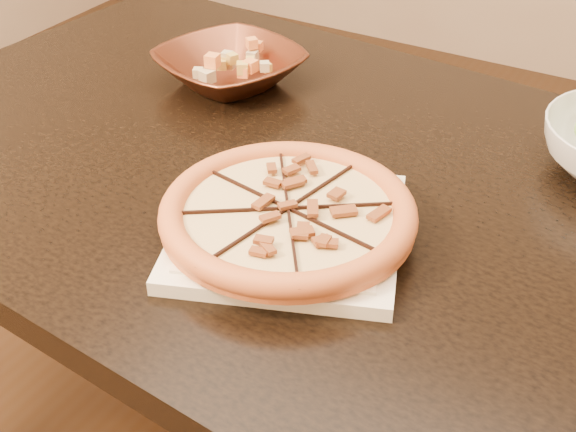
{
  "coord_description": "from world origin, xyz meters",
  "views": [
    {
      "loc": [
        0.57,
        -0.96,
        1.31
      ],
      "look_at": [
        0.19,
        -0.3,
        0.78
      ],
      "focal_mm": 50.0,
      "sensor_mm": 36.0,
      "label": 1
    }
  ],
  "objects_px": {
    "dining_table": "(295,231)",
    "plate": "(288,230)",
    "pizza": "(288,213)",
    "bronze_bowl": "(230,67)"
  },
  "relations": [
    {
      "from": "pizza",
      "to": "bronze_bowl",
      "type": "xyz_separation_m",
      "value": [
        -0.29,
        0.32,
        -0.01
      ]
    },
    {
      "from": "plate",
      "to": "pizza",
      "type": "height_order",
      "value": "pizza"
    },
    {
      "from": "dining_table",
      "to": "bronze_bowl",
      "type": "bearing_deg",
      "value": 142.53
    },
    {
      "from": "dining_table",
      "to": "plate",
      "type": "bearing_deg",
      "value": -63.32
    },
    {
      "from": "pizza",
      "to": "bronze_bowl",
      "type": "distance_m",
      "value": 0.43
    },
    {
      "from": "plate",
      "to": "pizza",
      "type": "xyz_separation_m",
      "value": [
        -0.0,
        0.0,
        0.02
      ]
    },
    {
      "from": "dining_table",
      "to": "plate",
      "type": "distance_m",
      "value": 0.21
    },
    {
      "from": "dining_table",
      "to": "plate",
      "type": "height_order",
      "value": "plate"
    },
    {
      "from": "dining_table",
      "to": "pizza",
      "type": "relative_size",
      "value": 4.56
    },
    {
      "from": "dining_table",
      "to": "bronze_bowl",
      "type": "height_order",
      "value": "bronze_bowl"
    }
  ]
}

